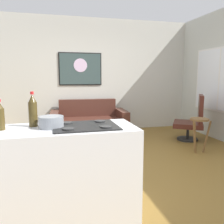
# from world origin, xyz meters

# --- Properties ---
(ground) EXTENTS (6.40, 6.40, 0.04)m
(ground) POSITION_xyz_m (0.00, 0.00, -0.02)
(ground) COLOR brown
(back_wall) EXTENTS (6.40, 0.05, 2.80)m
(back_wall) POSITION_xyz_m (0.00, 2.42, 1.40)
(back_wall) COLOR beige
(back_wall) RESTS_ON ground
(couch) EXTENTS (1.78, 0.95, 0.83)m
(couch) POSITION_xyz_m (-0.10, 1.89, 0.28)
(couch) COLOR #4A261E
(couch) RESTS_ON ground
(coffee_table) EXTENTS (1.03, 0.54, 0.46)m
(coffee_table) POSITION_xyz_m (-0.16, 0.81, 0.42)
(coffee_table) COLOR silver
(coffee_table) RESTS_ON ground
(armchair) EXTENTS (0.85, 0.86, 1.00)m
(armchair) POSITION_xyz_m (2.01, 0.93, 0.45)
(armchair) COLOR black
(armchair) RESTS_ON ground
(bar_stool) EXTENTS (0.38, 0.37, 0.63)m
(bar_stool) POSITION_xyz_m (1.66, 0.19, 0.49)
(bar_stool) COLOR brown
(bar_stool) RESTS_ON ground
(kitchen_counter) EXTENTS (1.48, 0.61, 0.94)m
(kitchen_counter) POSITION_xyz_m (-0.88, -1.27, 0.46)
(kitchen_counter) COLOR white
(kitchen_counter) RESTS_ON ground
(soda_bottle) EXTENTS (0.07, 0.07, 0.27)m
(soda_bottle) POSITION_xyz_m (-1.37, -1.23, 1.04)
(soda_bottle) COLOR #483A19
(soda_bottle) RESTS_ON kitchen_counter
(soda_bottle_2) EXTENTS (0.08, 0.08, 0.33)m
(soda_bottle_2) POSITION_xyz_m (-1.10, -1.15, 1.06)
(soda_bottle_2) COLOR #483A19
(soda_bottle_2) RESTS_ON kitchen_counter
(mixing_bowl) EXTENTS (0.23, 0.23, 0.11)m
(mixing_bowl) POSITION_xyz_m (-0.93, -1.25, 0.96)
(mixing_bowl) COLOR gray
(mixing_bowl) RESTS_ON kitchen_counter
(wall_painting) EXTENTS (1.04, 0.03, 0.79)m
(wall_painting) POSITION_xyz_m (-0.22, 2.38, 1.57)
(wall_painting) COLOR black
(window) EXTENTS (0.03, 1.62, 1.39)m
(window) POSITION_xyz_m (2.59, 0.90, 1.32)
(window) COLOR silver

